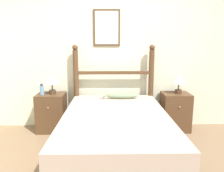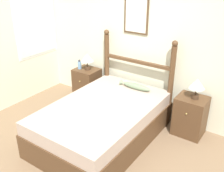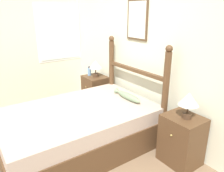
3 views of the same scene
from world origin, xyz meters
name	(u,v)px [view 1 (image 1 of 3)]	position (x,y,z in m)	size (l,w,h in m)	color
wall_back	(117,53)	(0.00, 1.73, 1.28)	(6.40, 0.08, 2.55)	beige
bed	(116,136)	(-0.06, 0.59, 0.28)	(1.35, 2.06, 0.57)	#4C331E
headboard	(114,85)	(-0.06, 1.58, 0.76)	(1.35, 0.09, 1.42)	#4C331E
nightstand_left	(52,112)	(-1.09, 1.47, 0.31)	(0.45, 0.42, 0.63)	#4C331E
nightstand_right	(175,112)	(0.98, 1.47, 0.31)	(0.45, 0.42, 0.63)	#4C331E
table_lamp_left	(52,80)	(-1.06, 1.47, 0.85)	(0.23, 0.23, 0.32)	#422D1E
table_lamp_right	(179,80)	(1.01, 1.47, 0.85)	(0.23, 0.23, 0.32)	#422D1E
bottle	(42,90)	(-1.22, 1.42, 0.71)	(0.07, 0.07, 0.18)	#668CB2
fish_pillow	(121,96)	(0.05, 1.35, 0.62)	(0.56, 0.10, 0.10)	gray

